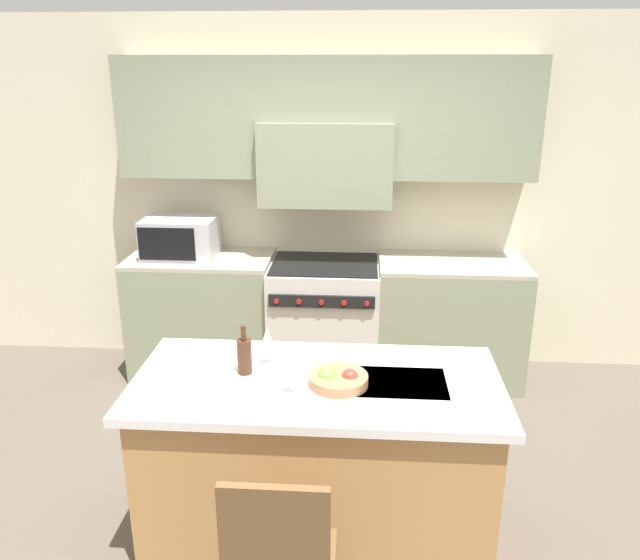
{
  "coord_description": "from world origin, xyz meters",
  "views": [
    {
      "loc": [
        0.28,
        -2.68,
        2.33
      ],
      "look_at": [
        0.04,
        0.75,
        1.15
      ],
      "focal_mm": 35.0,
      "sensor_mm": 36.0,
      "label": 1
    }
  ],
  "objects": [
    {
      "name": "ground_plane",
      "position": [
        0.0,
        0.0,
        0.0
      ],
      "size": [
        10.0,
        10.0,
        0.0
      ],
      "primitive_type": "plane",
      "color": "brown"
    },
    {
      "name": "back_counter",
      "position": [
        -0.0,
        1.8,
        0.47
      ],
      "size": [
        3.01,
        0.62,
        0.95
      ],
      "color": "gray",
      "rests_on": "ground_plane"
    },
    {
      "name": "kitchen_island",
      "position": [
        0.08,
        0.0,
        0.45
      ],
      "size": [
        1.78,
        0.84,
        0.9
      ],
      "color": "#B7844C",
      "rests_on": "ground_plane"
    },
    {
      "name": "wine_glass_near",
      "position": [
        -0.03,
        -0.14,
        1.03
      ],
      "size": [
        0.07,
        0.07,
        0.2
      ],
      "color": "white",
      "rests_on": "kitchen_island"
    },
    {
      "name": "fruit_bowl",
      "position": [
        0.18,
        -0.05,
        0.93
      ],
      "size": [
        0.28,
        0.28,
        0.1
      ],
      "color": "#996B47",
      "rests_on": "kitchen_island"
    },
    {
      "name": "range_stove",
      "position": [
        0.0,
        1.78,
        0.46
      ],
      "size": [
        0.82,
        0.7,
        0.92
      ],
      "color": "beige",
      "rests_on": "ground_plane"
    },
    {
      "name": "wine_bottle",
      "position": [
        -0.28,
        0.04,
        0.99
      ],
      "size": [
        0.07,
        0.07,
        0.25
      ],
      "color": "#422314",
      "rests_on": "kitchen_island"
    },
    {
      "name": "wine_glass_far",
      "position": [
        -0.19,
        0.15,
        1.03
      ],
      "size": [
        0.07,
        0.07,
        0.2
      ],
      "color": "white",
      "rests_on": "kitchen_island"
    },
    {
      "name": "microwave",
      "position": [
        -1.1,
        1.8,
        1.1
      ],
      "size": [
        0.54,
        0.38,
        0.3
      ],
      "color": "#B7B7BC",
      "rests_on": "back_counter"
    },
    {
      "name": "back_cabinetry",
      "position": [
        0.0,
        2.06,
        1.58
      ],
      "size": [
        10.0,
        0.46,
        2.7
      ],
      "color": "beige",
      "rests_on": "ground_plane"
    }
  ]
}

